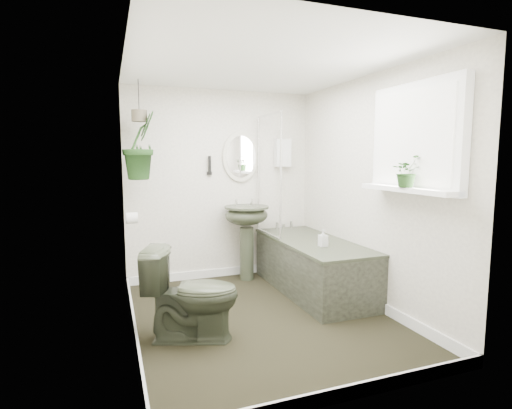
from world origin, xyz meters
name	(u,v)px	position (x,y,z in m)	size (l,w,h in m)	color
floor	(262,318)	(0.00, 0.00, -0.01)	(2.30, 2.80, 0.02)	black
ceiling	(262,63)	(0.00, 0.00, 2.31)	(2.30, 2.80, 0.02)	white
wall_back	(221,185)	(0.00, 1.41, 1.15)	(2.30, 0.02, 2.30)	white
wall_front	(349,217)	(0.00, -1.41, 1.15)	(2.30, 0.02, 2.30)	white
wall_left	(128,200)	(-1.16, 0.00, 1.15)	(0.02, 2.80, 2.30)	white
wall_right	(369,192)	(1.16, 0.00, 1.15)	(0.02, 2.80, 2.30)	white
skirting	(262,312)	(0.00, 0.00, 0.05)	(2.30, 2.80, 0.10)	white
bathtub	(312,266)	(0.80, 0.50, 0.29)	(0.72, 1.72, 0.58)	#323828
bath_screen	(269,176)	(0.47, 0.99, 1.28)	(0.04, 0.72, 1.40)	silver
shower_box	(283,153)	(0.80, 1.34, 1.55)	(0.20, 0.10, 0.35)	white
oval_mirror	(241,157)	(0.25, 1.37, 1.50)	(0.46, 0.03, 0.62)	beige
wall_sconce	(210,165)	(-0.15, 1.36, 1.40)	(0.04, 0.04, 0.22)	black
toilet_roll_holder	(132,218)	(-1.10, 0.70, 0.90)	(0.11, 0.11, 0.11)	white
window_recess	(416,138)	(1.09, -0.70, 1.65)	(0.08, 1.00, 0.90)	white
window_sill	(407,189)	(1.02, -0.70, 1.23)	(0.18, 1.00, 0.04)	white
window_blinds	(412,138)	(1.04, -0.70, 1.65)	(0.01, 0.86, 0.76)	white
toilet	(192,294)	(-0.69, -0.22, 0.38)	(0.43, 0.75, 0.77)	#323828
pedestal_sink	(247,243)	(0.25, 1.16, 0.46)	(0.54, 0.46, 0.91)	#323828
sill_plant	(407,171)	(0.97, -0.74, 1.38)	(0.23, 0.20, 0.26)	black
hanging_plant	(140,145)	(-0.97, 1.05, 1.62)	(0.40, 0.32, 0.73)	black
soap_bottle	(323,238)	(0.75, 0.19, 0.67)	(0.08, 0.08, 0.17)	black
hanging_pot	(139,116)	(-0.97, 1.05, 1.92)	(0.16, 0.16, 0.12)	brown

